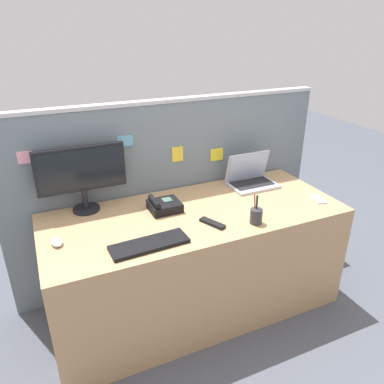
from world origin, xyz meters
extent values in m
plane|color=#4C515B|center=(0.00, 0.00, 0.00)|extent=(10.00, 10.00, 0.00)
cube|color=tan|center=(0.00, 0.00, 0.37)|extent=(1.91, 0.79, 0.75)
cube|color=slate|center=(0.00, 0.44, 0.68)|extent=(2.34, 0.06, 1.36)
cube|color=#B7BAC1|center=(0.00, 0.44, 1.38)|extent=(2.34, 0.07, 0.02)
cube|color=#66ADD1|center=(-0.32, 0.40, 1.15)|extent=(0.10, 0.01, 0.07)
cube|color=pink|center=(-0.93, 0.40, 1.12)|extent=(0.09, 0.01, 0.08)
cube|color=yellow|center=(0.05, 0.40, 1.00)|extent=(0.08, 0.01, 0.11)
cube|color=yellow|center=(0.36, 0.40, 0.96)|extent=(0.10, 0.01, 0.09)
cylinder|color=black|center=(-0.63, 0.31, 0.76)|extent=(0.17, 0.17, 0.02)
cylinder|color=black|center=(-0.63, 0.31, 0.83)|extent=(0.04, 0.04, 0.14)
cube|color=black|center=(-0.63, 0.32, 1.03)|extent=(0.55, 0.03, 0.29)
cube|color=black|center=(-0.63, 0.31, 1.03)|extent=(0.52, 0.01, 0.26)
cube|color=#B2B5BC|center=(0.55, 0.19, 0.76)|extent=(0.34, 0.23, 0.02)
cube|color=black|center=(0.55, 0.20, 0.77)|extent=(0.30, 0.16, 0.00)
cube|color=#B2B5BC|center=(0.55, 0.28, 0.88)|extent=(0.34, 0.07, 0.22)
cube|color=#9EB2D1|center=(0.55, 0.27, 0.87)|extent=(0.32, 0.05, 0.20)
cube|color=black|center=(-0.17, 0.11, 0.78)|extent=(0.20, 0.17, 0.06)
cube|color=#4C6B5B|center=(-0.14, 0.13, 0.81)|extent=(0.06, 0.06, 0.01)
cylinder|color=black|center=(-0.24, 0.11, 0.82)|extent=(0.04, 0.16, 0.04)
cube|color=black|center=(-0.39, -0.25, 0.76)|extent=(0.44, 0.16, 0.02)
ellipsoid|color=silver|center=(-0.85, -0.03, 0.76)|extent=(0.07, 0.10, 0.03)
cylinder|color=#333338|center=(0.27, -0.28, 0.79)|extent=(0.07, 0.07, 0.09)
cylinder|color=black|center=(0.28, -0.27, 0.86)|extent=(0.01, 0.01, 0.14)
cylinder|color=red|center=(0.27, -0.26, 0.86)|extent=(0.01, 0.02, 0.15)
cylinder|color=#238438|center=(0.28, -0.26, 0.86)|extent=(0.03, 0.03, 0.15)
cube|color=#B7BAC1|center=(0.84, -0.18, 0.75)|extent=(0.09, 0.14, 0.01)
cube|color=black|center=(0.03, -0.19, 0.76)|extent=(0.11, 0.17, 0.02)
camera|label=1|loc=(-0.88, -1.91, 1.86)|focal=34.91mm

